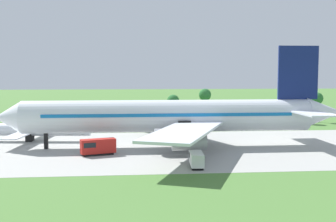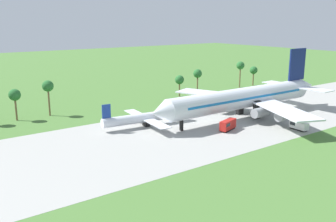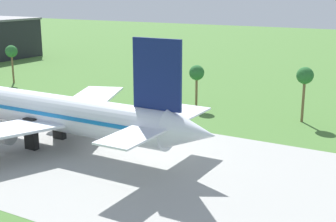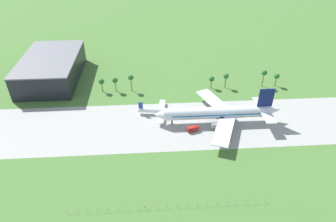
{
  "view_description": "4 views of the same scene",
  "coord_description": "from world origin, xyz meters",
  "px_view_note": "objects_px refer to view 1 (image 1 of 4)",
  "views": [
    {
      "loc": [
        22.57,
        -82.81,
        14.99
      ],
      "look_at": [
        30.24,
        0.99,
        7.31
      ],
      "focal_mm": 45.0,
      "sensor_mm": 36.0,
      "label": 1
    },
    {
      "loc": [
        -55.73,
        -77.29,
        29.9
      ],
      "look_at": [
        1.5,
        0.99,
        6.31
      ],
      "focal_mm": 40.0,
      "sensor_mm": 36.0,
      "label": 2
    },
    {
      "loc": [
        93.42,
        -58.75,
        27.3
      ],
      "look_at": [
        58.99,
        0.99,
        9.53
      ],
      "focal_mm": 50.0,
      "sensor_mm": 36.0,
      "label": 3
    },
    {
      "loc": [
        -5.02,
        -132.55,
        100.28
      ],
      "look_at": [
        4.18,
        5.0,
        6.0
      ],
      "focal_mm": 32.0,
      "sensor_mm": 36.0,
      "label": 4
    }
  ],
  "objects_px": {
    "regional_aircraft": "(29,130)",
    "catering_van": "(196,159)",
    "jet_airliner": "(177,116)",
    "baggage_tug": "(97,147)"
  },
  "relations": [
    {
      "from": "jet_airliner",
      "to": "baggage_tug",
      "type": "xyz_separation_m",
      "value": [
        -15.39,
        -7.38,
        -4.66
      ]
    },
    {
      "from": "jet_airliner",
      "to": "catering_van",
      "type": "distance_m",
      "value": 19.32
    },
    {
      "from": "regional_aircraft",
      "to": "catering_van",
      "type": "height_order",
      "value": "regional_aircraft"
    },
    {
      "from": "regional_aircraft",
      "to": "baggage_tug",
      "type": "distance_m",
      "value": 23.48
    },
    {
      "from": "regional_aircraft",
      "to": "jet_airliner",
      "type": "bearing_deg",
      "value": -17.26
    },
    {
      "from": "regional_aircraft",
      "to": "catering_van",
      "type": "xyz_separation_m",
      "value": [
        32.46,
        -28.4,
        -1.28
      ]
    },
    {
      "from": "catering_van",
      "to": "baggage_tug",
      "type": "bearing_deg",
      "value": 145.59
    },
    {
      "from": "jet_airliner",
      "to": "baggage_tug",
      "type": "distance_m",
      "value": 17.7
    },
    {
      "from": "baggage_tug",
      "to": "catering_van",
      "type": "distance_m",
      "value": 19.93
    },
    {
      "from": "baggage_tug",
      "to": "jet_airliner",
      "type": "bearing_deg",
      "value": 25.61
    }
  ]
}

